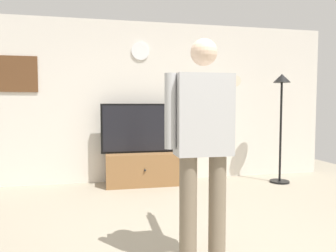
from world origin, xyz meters
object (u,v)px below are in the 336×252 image
(tv_stand, at_px, (143,169))
(framed_picture, at_px, (12,74))
(wall_clock, at_px, (140,51))
(television, at_px, (143,128))
(floor_lamp, at_px, (281,105))
(person_standing_nearer_lamp, at_px, (203,138))

(tv_stand, distance_m, framed_picture, 2.54)
(framed_picture, bearing_deg, wall_clock, -0.14)
(television, relative_size, floor_lamp, 0.74)
(tv_stand, height_order, floor_lamp, floor_lamp)
(wall_clock, relative_size, person_standing_nearer_lamp, 0.17)
(tv_stand, xyz_separation_m, person_standing_nearer_lamp, (0.14, -2.68, 0.78))
(person_standing_nearer_lamp, bearing_deg, floor_lamp, 48.15)
(tv_stand, distance_m, television, 0.66)
(tv_stand, bearing_deg, person_standing_nearer_lamp, -86.96)
(wall_clock, height_order, person_standing_nearer_lamp, wall_clock)
(framed_picture, xyz_separation_m, floor_lamp, (4.28, -0.60, -0.49))
(tv_stand, bearing_deg, floor_lamp, -7.76)
(tv_stand, relative_size, television, 0.89)
(floor_lamp, distance_m, person_standing_nearer_lamp, 3.20)
(television, height_order, floor_lamp, floor_lamp)
(television, bearing_deg, wall_clock, 90.00)
(framed_picture, relative_size, person_standing_nearer_lamp, 0.41)
(tv_stand, xyz_separation_m, wall_clock, (-0.00, 0.29, 1.95))
(tv_stand, distance_m, floor_lamp, 2.51)
(framed_picture, bearing_deg, person_standing_nearer_lamp, -54.18)
(framed_picture, relative_size, floor_lamp, 0.41)
(floor_lamp, height_order, person_standing_nearer_lamp, floor_lamp)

